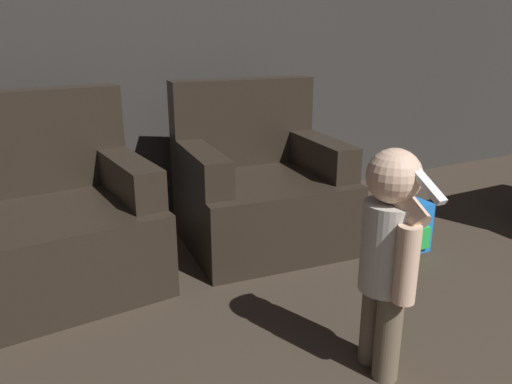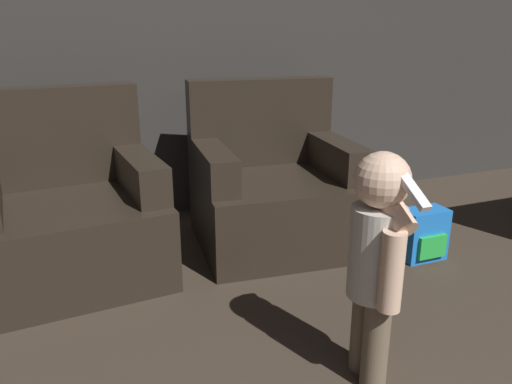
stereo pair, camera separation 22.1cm
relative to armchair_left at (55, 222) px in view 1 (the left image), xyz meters
name	(u,v)px [view 1 (the left image)]	position (x,y,z in m)	size (l,w,h in m)	color
wall_back	(169,22)	(0.90, 0.73, 0.97)	(8.40, 0.05, 2.60)	#33302D
armchair_left	(55,222)	(0.00, 0.00, 0.00)	(0.98, 0.91, 0.96)	black
armchair_right	(259,189)	(1.17, 0.00, 0.00)	(0.99, 0.92, 0.96)	black
person_toddler	(389,247)	(0.99, -1.33, 0.19)	(0.19, 0.34, 0.88)	brown
toy_backpack	(408,228)	(1.86, -0.56, -0.18)	(0.25, 0.17, 0.30)	blue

